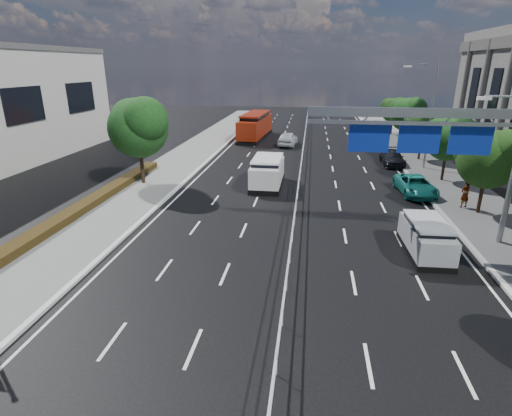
# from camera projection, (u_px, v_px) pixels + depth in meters

# --- Properties ---
(ground) EXTENTS (160.00, 160.00, 0.00)m
(ground) POSITION_uv_depth(u_px,v_px,m) (278.00, 356.00, 12.72)
(ground) COLOR black
(ground) RESTS_ON ground
(kerb_near) EXTENTS (0.25, 140.00, 0.15)m
(kerb_near) POSITION_uv_depth(u_px,v_px,m) (20.00, 331.00, 13.84)
(kerb_near) COLOR silver
(kerb_near) RESTS_ON ground
(median_fence) EXTENTS (0.05, 85.00, 1.02)m
(median_fence) POSITION_uv_depth(u_px,v_px,m) (301.00, 169.00, 33.52)
(median_fence) COLOR silver
(median_fence) RESTS_ON ground
(hedge_near) EXTENTS (1.00, 36.00, 0.44)m
(hedge_near) POSITION_uv_depth(u_px,v_px,m) (8.00, 252.00, 18.95)
(hedge_near) COLOR black
(hedge_near) RESTS_ON sidewalk_near
(overhead_gantry) EXTENTS (10.24, 0.38, 7.45)m
(overhead_gantry) POSITION_uv_depth(u_px,v_px,m) (436.00, 134.00, 19.33)
(overhead_gantry) COLOR gray
(overhead_gantry) RESTS_ON ground
(streetlight_far) EXTENTS (2.78, 2.40, 9.00)m
(streetlight_far) POSITION_uv_depth(u_px,v_px,m) (428.00, 109.00, 33.86)
(streetlight_far) COLOR gray
(streetlight_far) RESTS_ON ground
(near_tree_back) EXTENTS (4.84, 4.51, 6.69)m
(near_tree_back) POSITION_uv_depth(u_px,v_px,m) (139.00, 124.00, 29.43)
(near_tree_back) COLOR black
(near_tree_back) RESTS_ON ground
(far_tree_d) EXTENTS (3.85, 3.59, 5.34)m
(far_tree_d) POSITION_uv_depth(u_px,v_px,m) (490.00, 156.00, 23.53)
(far_tree_d) COLOR black
(far_tree_d) RESTS_ON ground
(far_tree_e) EXTENTS (3.63, 3.38, 5.13)m
(far_tree_e) POSITION_uv_depth(u_px,v_px,m) (449.00, 137.00, 30.57)
(far_tree_e) COLOR black
(far_tree_e) RESTS_ON ground
(far_tree_f) EXTENTS (3.52, 3.28, 5.02)m
(far_tree_f) POSITION_uv_depth(u_px,v_px,m) (424.00, 124.00, 37.59)
(far_tree_f) COLOR black
(far_tree_f) RESTS_ON ground
(far_tree_g) EXTENTS (3.96, 3.69, 5.45)m
(far_tree_g) POSITION_uv_depth(u_px,v_px,m) (407.00, 112.00, 44.49)
(far_tree_g) COLOR black
(far_tree_g) RESTS_ON ground
(far_tree_h) EXTENTS (3.41, 3.18, 4.91)m
(far_tree_h) POSITION_uv_depth(u_px,v_px,m) (394.00, 109.00, 51.60)
(far_tree_h) COLOR black
(far_tree_h) RESTS_ON ground
(white_minivan) EXTENTS (2.23, 5.13, 2.22)m
(white_minivan) POSITION_uv_depth(u_px,v_px,m) (267.00, 172.00, 30.28)
(white_minivan) COLOR black
(white_minivan) RESTS_ON ground
(red_bus) EXTENTS (3.26, 10.61, 3.12)m
(red_bus) POSITION_uv_depth(u_px,v_px,m) (255.00, 125.00, 50.04)
(red_bus) COLOR black
(red_bus) RESTS_ON ground
(near_car_silver) EXTENTS (2.36, 4.77, 1.56)m
(near_car_silver) POSITION_uv_depth(u_px,v_px,m) (288.00, 139.00, 45.73)
(near_car_silver) COLOR silver
(near_car_silver) RESTS_ON ground
(near_car_dark) EXTENTS (2.07, 4.50, 1.43)m
(near_car_dark) POSITION_uv_depth(u_px,v_px,m) (259.00, 117.00, 65.01)
(near_car_dark) COLOR black
(near_car_dark) RESTS_ON ground
(silver_minivan) EXTENTS (1.88, 4.19, 1.72)m
(silver_minivan) POSITION_uv_depth(u_px,v_px,m) (426.00, 237.00, 19.41)
(silver_minivan) COLOR black
(silver_minivan) RESTS_ON ground
(parked_car_teal) EXTENTS (2.52, 4.85, 1.31)m
(parked_car_teal) POSITION_uv_depth(u_px,v_px,m) (416.00, 185.00, 28.47)
(parked_car_teal) COLOR #1C8177
(parked_car_teal) RESTS_ON ground
(parked_car_dark) EXTENTS (1.86, 4.55, 1.32)m
(parked_car_dark) POSITION_uv_depth(u_px,v_px,m) (392.00, 158.00, 36.94)
(parked_car_dark) COLOR black
(parked_car_dark) RESTS_ON ground
(pedestrian_a) EXTENTS (0.75, 0.64, 1.74)m
(pedestrian_a) POSITION_uv_depth(u_px,v_px,m) (465.00, 194.00, 25.34)
(pedestrian_a) COLOR gray
(pedestrian_a) RESTS_ON sidewalk_far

